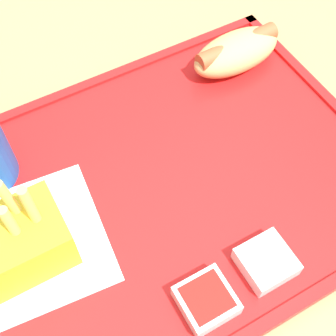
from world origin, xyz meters
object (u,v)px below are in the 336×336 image
sauce_cup_ketchup (206,300)px  fries_carton (21,241)px  sauce_cup_mayo (266,262)px  hot_dog_far (236,51)px

sauce_cup_ketchup → fries_carton: bearing=134.8°
fries_carton → sauce_cup_mayo: (0.19, -0.12, -0.02)m
hot_dog_far → sauce_cup_ketchup: bearing=-128.6°
hot_dog_far → sauce_cup_mayo: hot_dog_far is taller
hot_dog_far → sauce_cup_mayo: 0.26m
fries_carton → sauce_cup_ketchup: fries_carton is taller
hot_dog_far → fries_carton: size_ratio=1.17×
fries_carton → sauce_cup_mayo: bearing=-32.2°
sauce_cup_mayo → sauce_cup_ketchup: same height
sauce_cup_mayo → fries_carton: bearing=147.8°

